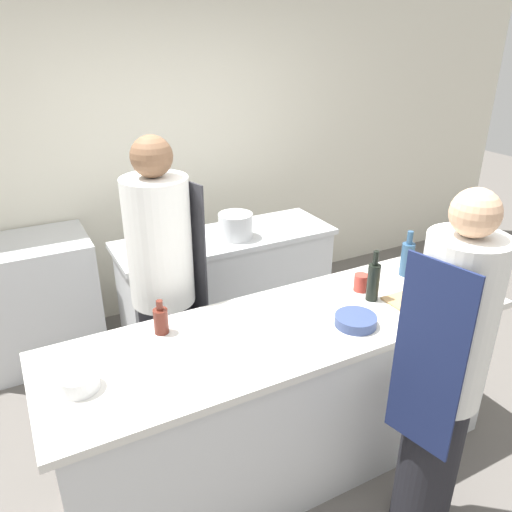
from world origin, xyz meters
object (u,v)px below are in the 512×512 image
chef_at_stove (164,288)px  bottle_vinegar (161,320)px  oven_range (41,300)px  bowl_prep_small (356,321)px  chef_at_prep_near (443,381)px  stockpot (236,226)px  bottle_cooking_oil (407,258)px  cup (361,283)px  bottle_olive_oil (373,281)px  bottle_wine (443,265)px  bowl_mixing_large (79,381)px

chef_at_stove → bottle_vinegar: 0.50m
oven_range → bowl_prep_small: bowl_prep_small is taller
chef_at_stove → bowl_prep_small: bearing=26.0°
chef_at_prep_near → stockpot: bearing=-9.0°
bottle_vinegar → bottle_cooking_oil: 1.54m
chef_at_stove → bottle_cooking_oil: bearing=53.9°
chef_at_stove → cup: chef_at_stove is taller
oven_range → bottle_olive_oil: size_ratio=3.19×
bottle_olive_oil → bottle_cooking_oil: (0.39, 0.15, -0.00)m
chef_at_prep_near → stockpot: chef_at_prep_near is taller
oven_range → bottle_cooking_oil: 2.64m
chef_at_stove → bottle_cooking_oil: chef_at_stove is taller
bottle_vinegar → bottle_wine: size_ratio=0.63×
oven_range → bottle_olive_oil: bottle_olive_oil is taller
oven_range → bottle_vinegar: (0.48, -1.53, 0.52)m
chef_at_prep_near → bottle_wine: (0.68, 0.66, 0.14)m
bowl_mixing_large → bowl_prep_small: 1.35m
chef_at_stove → bottle_vinegar: chef_at_stove is taller
chef_at_prep_near → bottle_cooking_oil: (0.56, 0.84, 0.14)m
bowl_mixing_large → bottle_wine: bearing=0.1°
bowl_mixing_large → cup: bearing=5.0°
bottle_wine → chef_at_stove: bearing=154.4°
bottle_olive_oil → bottle_cooking_oil: size_ratio=1.03×
chef_at_stove → bowl_mixing_large: chef_at_stove is taller
chef_at_stove → bottle_wine: bearing=49.9°
bowl_prep_small → cup: cup is taller
bottle_vinegar → cup: bottle_vinegar is taller
chef_at_prep_near → cup: chef_at_prep_near is taller
bottle_olive_oil → bottle_vinegar: size_ratio=1.63×
bowl_prep_small → bottle_cooking_oil: bearing=26.7°
oven_range → chef_at_prep_near: 2.88m
bottle_wine → stockpot: 1.45m
bottle_wine → cup: 0.52m
bottle_wine → bowl_mixing_large: bottle_wine is taller
bottle_vinegar → bowl_prep_small: 0.99m
bottle_vinegar → bowl_mixing_large: (-0.44, -0.25, -0.03)m
chef_at_stove → cup: (1.00, -0.58, 0.06)m
oven_range → chef_at_prep_near: bearing=-59.1°
bottle_vinegar → bottle_cooking_oil: bearing=-2.9°
bottle_cooking_oil → bottle_vinegar: bearing=177.1°
chef_at_stove → bowl_mixing_large: (-0.60, -0.72, 0.05)m
chef_at_prep_near → bottle_wine: chef_at_prep_near is taller
chef_at_stove → bowl_prep_small: 1.14m
bottle_olive_oil → bottle_wine: size_ratio=1.03×
bottle_wine → cup: (-0.50, 0.14, -0.06)m
oven_range → chef_at_stove: chef_at_stove is taller
bottle_vinegar → chef_at_stove: bearing=71.0°
oven_range → bottle_vinegar: bottle_vinegar is taller
chef_at_stove → oven_range: bearing=-163.4°
bowl_mixing_large → cup: (1.61, 0.14, 0.01)m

